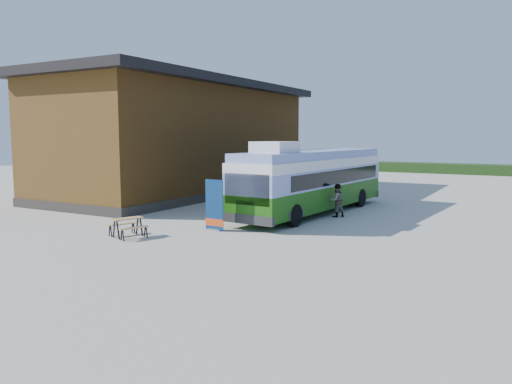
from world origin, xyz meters
The scene contains 10 objects.
ground centered at (0.00, 0.00, 0.00)m, with size 100.00×100.00×0.00m, color #BCB7AD.
barn centered at (-10.50, 10.00, 3.59)m, with size 9.60×21.20×7.50m.
hedge centered at (8.00, 38.00, 0.50)m, with size 40.00×3.00×1.00m, color #264419.
bus centered at (0.71, 6.06, 1.75)m, with size 3.42×12.05×3.66m.
awning centered at (-1.81, 5.75, 2.67)m, with size 2.82×4.19×0.51m.
banner centered at (-0.99, -0.28, 0.87)m, with size 0.92×0.23×2.12m.
picnic_table centered at (-3.17, -3.03, 0.56)m, with size 1.63×1.54×0.75m.
person_a centered at (-2.39, 7.38, 0.93)m, with size 0.68×0.45×1.86m, color #999999.
person_b centered at (2.19, 5.52, 0.80)m, with size 0.78×0.61×1.61m, color #999999.
slurry_tanker centered at (-2.32, 15.60, 1.30)m, with size 2.27×6.09×2.26m.
Camera 1 is at (10.54, -17.16, 3.92)m, focal length 35.00 mm.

